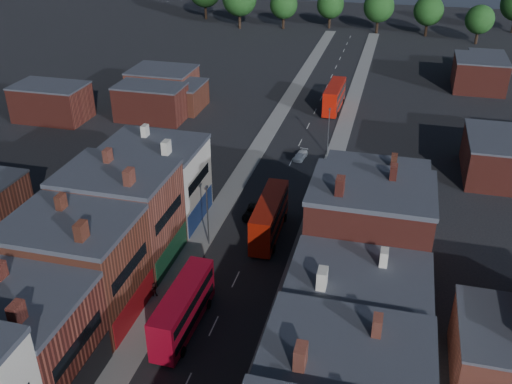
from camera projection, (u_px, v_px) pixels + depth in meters
The scene contains 11 objects.
pavement_west at pixel (242, 173), 88.01m from camera, with size 3.00×200.00×0.12m, color gray.
pavement_east at pixel (326, 183), 85.16m from camera, with size 3.00×200.00×0.12m, color gray.
lamp_post_2 at pixel (207, 212), 68.48m from camera, with size 0.25×0.70×8.12m.
lamp_post_3 at pixel (329, 129), 91.76m from camera, with size 0.25×0.70×8.12m.
bus_0 at pixel (183, 308), 56.12m from camera, with size 3.04×11.28×4.85m.
bus_1 at pixel (269, 216), 71.38m from camera, with size 3.17×11.80×5.07m.
bus_2 at pixel (334, 96), 111.67m from camera, with size 3.25×11.87×5.10m.
car_2 at pixel (253, 212), 76.43m from camera, with size 2.08×4.51×1.25m, color black.
car_3 at pixel (300, 155), 92.59m from camera, with size 1.59×3.92×1.14m, color silver.
ped_1 at pixel (154, 290), 61.39m from camera, with size 0.76×0.42×1.57m, color #421A1B.
ped_3 at pixel (285, 289), 61.53m from camera, with size 0.89×0.41×1.52m, color #635C55.
Camera 1 is at (15.18, -25.78, 39.38)m, focal length 40.00 mm.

